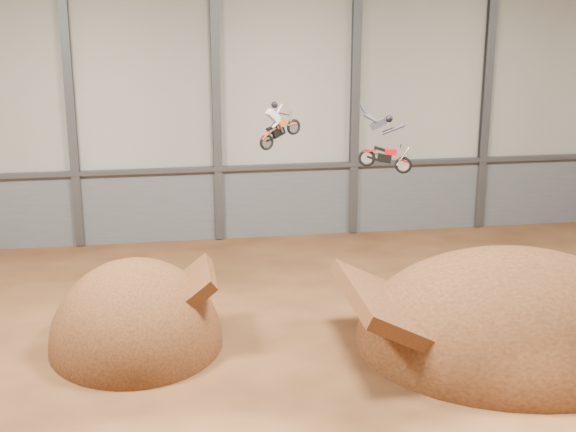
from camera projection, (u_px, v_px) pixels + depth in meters
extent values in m
plane|color=#462512|center=(358.00, 372.00, 25.85)|extent=(40.00, 40.00, 0.00)
cube|color=#A6A193|center=(286.00, 94.00, 38.15)|extent=(40.00, 0.10, 14.00)
cube|color=#5C5E64|center=(286.00, 201.00, 39.51)|extent=(39.80, 0.18, 3.50)
cube|color=#47494F|center=(287.00, 166.00, 38.87)|extent=(39.80, 0.35, 0.20)
cube|color=#47494F|center=(70.00, 100.00, 36.45)|extent=(0.40, 0.36, 13.90)
cube|color=#47494F|center=(216.00, 96.00, 37.46)|extent=(0.40, 0.36, 13.90)
cube|color=#47494F|center=(355.00, 94.00, 38.46)|extent=(0.40, 0.36, 13.90)
cube|color=#47494F|center=(487.00, 91.00, 39.46)|extent=(0.40, 0.36, 13.90)
ellipsoid|color=#412110|center=(137.00, 344.00, 27.87)|extent=(5.95, 6.87, 5.95)
ellipsoid|color=#412110|center=(512.00, 342.00, 27.98)|extent=(11.07, 9.79, 6.39)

